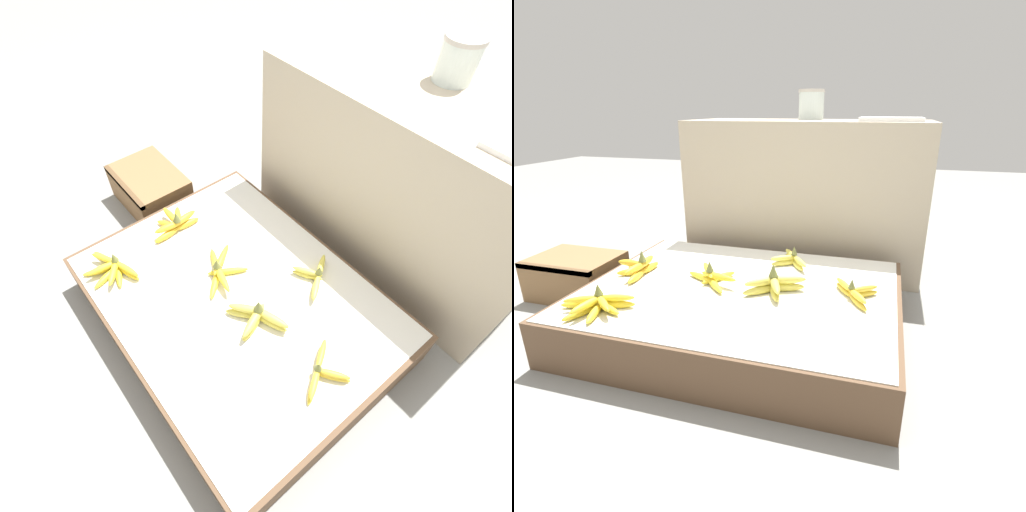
{
  "view_description": "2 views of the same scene",
  "coord_description": "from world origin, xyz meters",
  "views": [
    {
      "loc": [
        0.72,
        -0.49,
        1.49
      ],
      "look_at": [
        0.01,
        0.09,
        0.36
      ],
      "focal_mm": 28.0,
      "sensor_mm": 36.0,
      "label": 1
    },
    {
      "loc": [
        0.51,
        -1.33,
        0.84
      ],
      "look_at": [
        0.12,
        0.01,
        0.32
      ],
      "focal_mm": 28.0,
      "sensor_mm": 36.0,
      "label": 2
    }
  ],
  "objects": [
    {
      "name": "display_platform",
      "position": [
        0.0,
        0.0,
        0.09
      ],
      "size": [
        1.21,
        0.92,
        0.18
      ],
      "color": "brown",
      "rests_on": "ground_plane"
    },
    {
      "name": "ground_plane",
      "position": [
        0.0,
        0.0,
        0.0
      ],
      "size": [
        10.0,
        10.0,
        0.0
      ],
      "primitive_type": "plane",
      "color": "gray"
    },
    {
      "name": "banana_bunch_middle_midright",
      "position": [
        0.14,
        -0.01,
        0.22
      ],
      "size": [
        0.23,
        0.17,
        0.11
      ],
      "color": "#DBCC4C",
      "rests_on": "display_platform"
    },
    {
      "name": "banana_bunch_front_left",
      "position": [
        -0.41,
        -0.32,
        0.21
      ],
      "size": [
        0.26,
        0.18,
        0.09
      ],
      "color": "yellow",
      "rests_on": "display_platform"
    },
    {
      "name": "glass_jar",
      "position": [
        0.09,
        0.91,
        0.86
      ],
      "size": [
        0.14,
        0.14,
        0.15
      ],
      "color": "silver",
      "rests_on": "back_vendor_table"
    },
    {
      "name": "wooden_crate",
      "position": [
        -0.86,
        0.08,
        0.1
      ],
      "size": [
        0.39,
        0.29,
        0.19
      ],
      "color": "olive",
      "rests_on": "ground_plane"
    },
    {
      "name": "back_vendor_table",
      "position": [
        0.1,
        0.81,
        0.39
      ],
      "size": [
        1.23,
        0.52,
        0.79
      ],
      "color": "tan",
      "rests_on": "ground_plane"
    },
    {
      "name": "banana_bunch_middle_left",
      "position": [
        -0.46,
        0.01,
        0.22
      ],
      "size": [
        0.15,
        0.23,
        0.11
      ],
      "color": "gold",
      "rests_on": "display_platform"
    },
    {
      "name": "banana_bunch_middle_midleft",
      "position": [
        -0.12,
        0.01,
        0.21
      ],
      "size": [
        0.25,
        0.22,
        0.1
      ],
      "color": "yellow",
      "rests_on": "display_platform"
    },
    {
      "name": "banana_bunch_back_midright",
      "position": [
        0.14,
        0.29,
        0.21
      ],
      "size": [
        0.18,
        0.2,
        0.08
      ],
      "color": "#DBCC4C",
      "rests_on": "display_platform"
    },
    {
      "name": "banana_bunch_middle_right",
      "position": [
        0.44,
        0.03,
        0.21
      ],
      "size": [
        0.17,
        0.21,
        0.08
      ],
      "color": "gold",
      "rests_on": "display_platform"
    }
  ]
}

